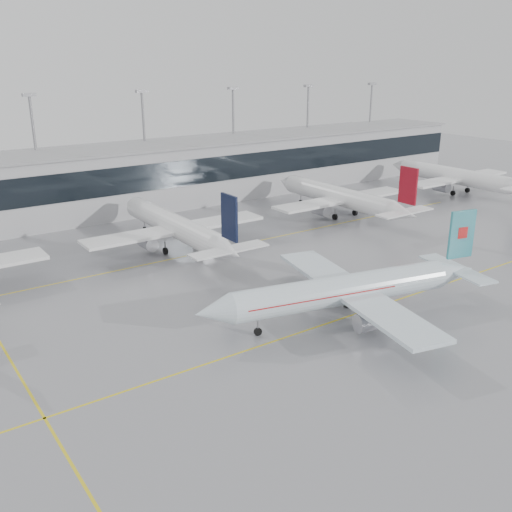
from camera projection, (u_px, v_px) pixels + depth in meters
ground at (317, 327)px, 63.80m from camera, size 320.00×320.00×0.00m
taxi_line_main at (317, 327)px, 63.80m from camera, size 120.00×0.25×0.01m
taxi_line_north at (188, 255)px, 87.01m from camera, size 120.00×0.25×0.01m
taxi_line_cross at (3, 348)px, 59.11m from camera, size 0.25×60.00×0.01m
terminal at (107, 182)px, 109.82m from camera, size 180.00×15.00×12.00m
terminal_glass at (122, 181)px, 103.49m from camera, size 180.00×0.20×5.00m
terminal_roof at (104, 150)px, 107.80m from camera, size 182.00×16.00×0.40m
light_masts at (93, 140)px, 112.07m from camera, size 156.40×1.00×22.60m
air_canada_jet at (351, 289)px, 64.80m from camera, size 35.95×29.07×11.33m
parked_jet_c at (176, 227)px, 88.66m from camera, size 29.64×36.96×11.72m
parked_jet_d at (342, 197)px, 107.67m from camera, size 29.64×36.96×11.72m
parked_jet_e at (457, 177)px, 126.68m from camera, size 29.64×36.96×11.72m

